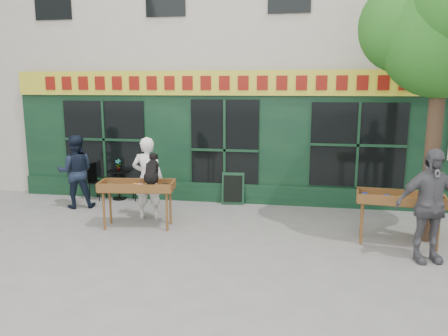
# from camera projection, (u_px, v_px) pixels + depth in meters

# --- Properties ---
(ground) EXTENTS (80.00, 80.00, 0.00)m
(ground) POSITION_uv_depth(u_px,v_px,m) (205.00, 231.00, 8.91)
(ground) COLOR slate
(ground) RESTS_ON ground
(building) EXTENTS (14.00, 7.26, 10.00)m
(building) POSITION_uv_depth(u_px,v_px,m) (245.00, 20.00, 13.77)
(building) COLOR beige
(building) RESTS_ON ground
(street_tree) EXTENTS (3.05, 2.90, 5.60)m
(street_tree) POSITION_uv_depth(u_px,v_px,m) (446.00, 18.00, 7.76)
(street_tree) COLOR #382619
(street_tree) RESTS_ON ground
(book_cart_center) EXTENTS (1.57, 0.82, 0.99)m
(book_cart_center) POSITION_uv_depth(u_px,v_px,m) (137.00, 189.00, 9.05)
(book_cart_center) COLOR brown
(book_cart_center) RESTS_ON ground
(dog) EXTENTS (0.42, 0.64, 0.60)m
(dog) POSITION_uv_depth(u_px,v_px,m) (152.00, 168.00, 8.85)
(dog) COLOR black
(dog) RESTS_ON book_cart_center
(woman) EXTENTS (0.72, 0.53, 1.84)m
(woman) POSITION_uv_depth(u_px,v_px,m) (148.00, 178.00, 9.66)
(woman) COLOR white
(woman) RESTS_ON ground
(book_cart_right) EXTENTS (1.56, 0.79, 0.99)m
(book_cart_right) POSITION_uv_depth(u_px,v_px,m) (400.00, 202.00, 8.06)
(book_cart_right) COLOR brown
(book_cart_right) RESTS_ON ground
(man_right) EXTENTS (1.21, 0.72, 1.93)m
(man_right) POSITION_uv_depth(u_px,v_px,m) (429.00, 206.00, 7.26)
(man_right) COLOR #515156
(man_right) RESTS_ON ground
(bistro_table) EXTENTS (0.60, 0.60, 0.76)m
(bistro_table) POSITION_uv_depth(u_px,v_px,m) (119.00, 179.00, 11.37)
(bistro_table) COLOR black
(bistro_table) RESTS_ON ground
(bistro_chair_left) EXTENTS (0.43, 0.43, 0.95)m
(bistro_chair_left) POSITION_uv_depth(u_px,v_px,m) (95.00, 178.00, 11.40)
(bistro_chair_left) COLOR black
(bistro_chair_left) RESTS_ON ground
(bistro_chair_right) EXTENTS (0.50, 0.50, 0.95)m
(bistro_chair_right) POSITION_uv_depth(u_px,v_px,m) (143.00, 178.00, 11.36)
(bistro_chair_right) COLOR black
(bistro_chair_right) RESTS_ON ground
(potted_plant) EXTENTS (0.16, 0.12, 0.30)m
(potted_plant) POSITION_uv_depth(u_px,v_px,m) (118.00, 165.00, 11.30)
(potted_plant) COLOR gray
(potted_plant) RESTS_ON bistro_table
(man_left) EXTENTS (1.06, 0.95, 1.78)m
(man_left) POSITION_uv_depth(u_px,v_px,m) (76.00, 172.00, 10.56)
(man_left) COLOR black
(man_left) RESTS_ON ground
(chalkboard) EXTENTS (0.57, 0.24, 0.79)m
(chalkboard) POSITION_uv_depth(u_px,v_px,m) (233.00, 189.00, 10.92)
(chalkboard) COLOR black
(chalkboard) RESTS_ON ground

